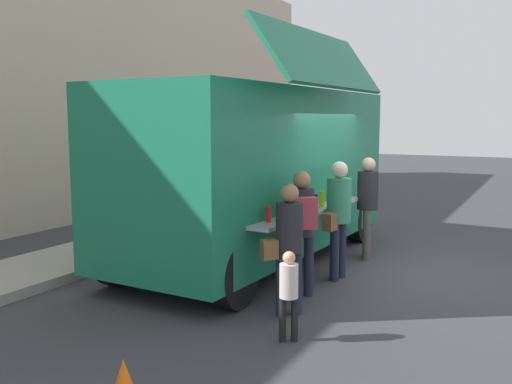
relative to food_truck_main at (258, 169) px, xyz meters
name	(u,v)px	position (x,y,z in m)	size (l,w,h in m)	color
ground_plane	(398,273)	(0.30, -2.33, -1.59)	(60.00, 60.00, 0.00)	#38383D
food_truck_main	(258,169)	(0.00, 0.00, 0.00)	(6.10, 3.08, 3.72)	#197550
trash_bin	(243,198)	(3.62, 2.32, -1.12)	(0.60, 0.60, 0.93)	#2B5C39
customer_front_ordering	(338,210)	(-0.49, -1.61, -0.52)	(0.59, 0.37, 1.79)	#1D2338
customer_mid_with_backpack	(302,221)	(-1.52, -1.46, -0.53)	(0.56, 0.50, 1.73)	#1F2335
customer_rear_waiting	(288,238)	(-2.26, -1.60, -0.61)	(0.49, 0.46, 1.64)	#1D253B
customer_extra_browsing	(368,199)	(0.98, -1.61, -0.53)	(0.36, 0.36, 1.77)	#504A43
child_near_queue	(289,288)	(-3.00, -1.95, -0.98)	(0.21, 0.21, 1.01)	black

